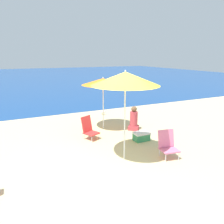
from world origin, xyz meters
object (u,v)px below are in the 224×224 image
beach_umbrella_orange (103,82)px  seagull (103,112)px  beach_chair_pink (168,144)px  person_seated_near (134,120)px  cooler_box (141,136)px  beach_chair_red (89,128)px  beach_umbrella_yellow (125,79)px

beach_umbrella_orange → seagull: beach_umbrella_orange is taller
beach_chair_pink → seagull: bearing=97.2°
person_seated_near → cooler_box: (-0.32, -1.05, -0.25)m
person_seated_near → cooler_box: 1.13m
beach_umbrella_orange → beach_chair_red: size_ratio=2.59×
person_seated_near → beach_chair_red: bearing=135.5°
cooler_box → seagull: bearing=88.0°
seagull → beach_umbrella_orange: bearing=-112.7°
cooler_box → beach_chair_red: bearing=148.5°
beach_chair_pink → person_seated_near: 2.40m
cooler_box → beach_umbrella_yellow: bearing=-141.1°
beach_umbrella_yellow → cooler_box: bearing=38.9°
beach_chair_pink → beach_umbrella_orange: bearing=111.1°
beach_chair_red → beach_chair_pink: beach_chair_red is taller
beach_umbrella_yellow → beach_chair_pink: beach_umbrella_yellow is taller
beach_umbrella_orange → beach_chair_red: bearing=-138.5°
beach_chair_red → beach_chair_pink: (1.53, -2.25, 0.02)m
beach_umbrella_orange → seagull: (0.78, 1.88, -1.69)m
beach_umbrella_yellow → beach_chair_pink: bearing=-18.6°
beach_chair_pink → cooler_box: size_ratio=1.46×
beach_umbrella_yellow → cooler_box: 2.53m
cooler_box → seagull: (0.12, 3.57, -0.01)m
beach_umbrella_yellow → beach_umbrella_orange: bearing=79.3°
beach_umbrella_yellow → beach_chair_pink: 2.20m
beach_umbrella_yellow → person_seated_near: 3.07m
seagull → beach_chair_red: bearing=-121.9°
beach_umbrella_orange → cooler_box: bearing=-68.7°
beach_umbrella_yellow → beach_umbrella_orange: 2.69m
beach_umbrella_orange → cooler_box: 2.47m
beach_umbrella_yellow → person_seated_near: size_ratio=2.61×
beach_chair_pink → cooler_box: beach_chair_pink is taller
person_seated_near → cooler_box: bearing=-155.4°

